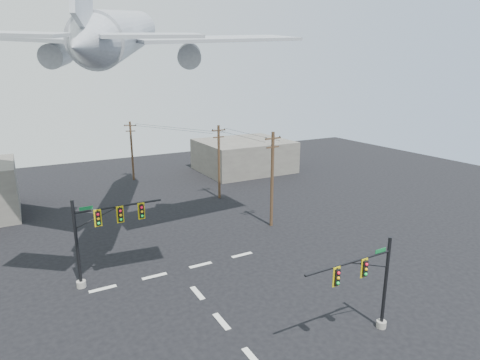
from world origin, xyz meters
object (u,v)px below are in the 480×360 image
utility_pole_b (219,161)px  signal_mast_near (370,286)px  airliner (123,34)px  signal_mast_far (100,235)px  utility_pole_c (132,150)px  utility_pole_a (272,178)px

utility_pole_b → signal_mast_near: bearing=-101.6°
airliner → utility_pole_b: bearing=-37.2°
signal_mast_far → utility_pole_b: bearing=41.1°
airliner → signal_mast_far: bearing=171.2°
signal_mast_far → airliner: bearing=58.8°
utility_pole_b → utility_pole_c: (-7.38, 14.51, -0.32)m
signal_mast_far → utility_pole_b: utility_pole_b is taller
utility_pole_a → utility_pole_b: 11.47m
signal_mast_near → signal_mast_far: (-12.95, 14.51, 0.57)m
signal_mast_near → signal_mast_far: 19.46m
utility_pole_b → utility_pole_c: utility_pole_b is taller
signal_mast_near → utility_pole_b: bearing=81.4°
signal_mast_far → utility_pole_a: utility_pole_a is taller
signal_mast_near → airliner: airliner is taller
signal_mast_near → utility_pole_a: size_ratio=0.67×
signal_mast_near → airliner: size_ratio=0.21×
utility_pole_b → airliner: bearing=-152.7°
signal_mast_far → airliner: size_ratio=0.22×
utility_pole_c → airliner: bearing=-81.4°
signal_mast_far → utility_pole_c: utility_pole_c is taller
airliner → utility_pole_c: bearing=8.8°
utility_pole_a → utility_pole_c: utility_pole_a is taller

